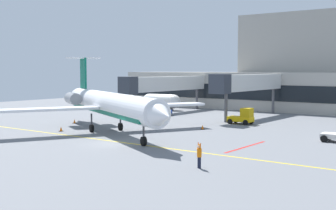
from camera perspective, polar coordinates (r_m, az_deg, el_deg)
The scene contains 12 objects.
ground at distance 44.82m, azimuth -7.23°, elevation -4.91°, with size 120.00×120.00×0.11m.
terminal_building at distance 82.67m, azimuth 16.90°, elevation 3.51°, with size 69.60×11.43×17.27m.
jet_bridge_west at distance 75.75m, azimuth -0.49°, elevation 2.64°, with size 2.40×21.56×6.19m.
jet_bridge_east at distance 68.42m, azimuth 10.03°, elevation 2.74°, with size 2.40×19.93×6.63m.
regional_jet at distance 52.71m, azimuth -7.53°, elevation 0.12°, with size 29.48×23.09×8.92m.
baggage_tug at distance 60.94m, azimuth 9.40°, elevation -1.49°, with size 3.29×2.01×2.17m.
belt_loader at distance 71.65m, azimuth -1.36°, elevation -0.57°, with size 3.99×3.64×2.05m.
fuel_tank at distance 81.54m, azimuth -0.85°, elevation 0.49°, with size 7.62×3.05×2.85m.
marshaller at distance 33.44m, azimuth 3.96°, elevation -6.33°, with size 0.73×0.54×1.90m.
safety_cone_alpha at distance 55.10m, azimuth 4.36°, elevation -2.83°, with size 0.47×0.47×0.55m.
safety_cone_bravo at distance 62.47m, azimuth -11.69°, elevation -2.04°, with size 0.47×0.47×0.55m.
safety_cone_charlie at distance 54.76m, azimuth -13.31°, elevation -2.98°, with size 0.47×0.47×0.55m.
Camera 1 is at (30.78, -31.75, 7.22)m, focal length 48.44 mm.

